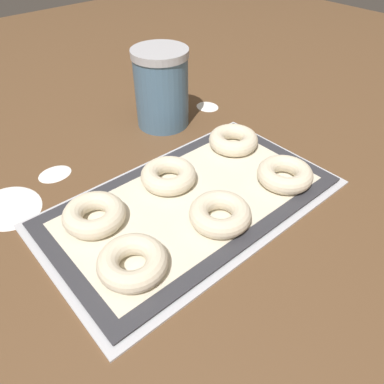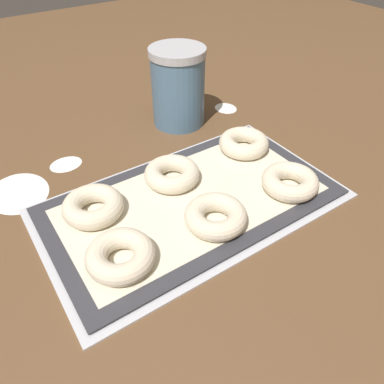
# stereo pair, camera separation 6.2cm
# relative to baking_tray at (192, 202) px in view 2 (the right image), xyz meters

# --- Properties ---
(ground_plane) EXTENTS (2.80, 2.80, 0.00)m
(ground_plane) POSITION_rel_baking_tray_xyz_m (0.01, -0.02, -0.00)
(ground_plane) COLOR brown
(baking_tray) EXTENTS (0.52, 0.30, 0.01)m
(baking_tray) POSITION_rel_baking_tray_xyz_m (0.00, 0.00, 0.00)
(baking_tray) COLOR silver
(baking_tray) RESTS_ON ground_plane
(baking_mat) EXTENTS (0.49, 0.28, 0.00)m
(baking_mat) POSITION_rel_baking_tray_xyz_m (0.00, 0.00, 0.01)
(baking_mat) COLOR #333338
(baking_mat) RESTS_ON baking_tray
(bagel_front_left) EXTENTS (0.10, 0.10, 0.03)m
(bagel_front_left) POSITION_rel_baking_tray_xyz_m (-0.16, -0.06, 0.02)
(bagel_front_left) COLOR beige
(bagel_front_left) RESTS_ON baking_mat
(bagel_front_center) EXTENTS (0.10, 0.10, 0.03)m
(bagel_front_center) POSITION_rel_baking_tray_xyz_m (-0.00, -0.07, 0.02)
(bagel_front_center) COLOR beige
(bagel_front_center) RESTS_ON baking_mat
(bagel_front_right) EXTENTS (0.10, 0.10, 0.03)m
(bagel_front_right) POSITION_rel_baking_tray_xyz_m (0.16, -0.07, 0.02)
(bagel_front_right) COLOR beige
(bagel_front_right) RESTS_ON baking_mat
(bagel_back_left) EXTENTS (0.10, 0.10, 0.03)m
(bagel_back_left) POSITION_rel_baking_tray_xyz_m (-0.15, 0.06, 0.02)
(bagel_back_left) COLOR beige
(bagel_back_left) RESTS_ON baking_mat
(bagel_back_center) EXTENTS (0.10, 0.10, 0.03)m
(bagel_back_center) POSITION_rel_baking_tray_xyz_m (-0.00, 0.06, 0.02)
(bagel_back_center) COLOR beige
(bagel_back_center) RESTS_ON baking_mat
(bagel_back_right) EXTENTS (0.10, 0.10, 0.03)m
(bagel_back_right) POSITION_rel_baking_tray_xyz_m (0.17, 0.07, 0.02)
(bagel_back_right) COLOR beige
(bagel_back_right) RESTS_ON baking_mat
(flour_canister) EXTENTS (0.12, 0.12, 0.17)m
(flour_canister) POSITION_rel_baking_tray_xyz_m (0.14, 0.26, 0.08)
(flour_canister) COLOR slate
(flour_canister) RESTS_ON ground_plane
(flour_patch_near) EXTENTS (0.06, 0.05, 0.00)m
(flour_patch_near) POSITION_rel_baking_tray_xyz_m (-0.14, 0.24, -0.00)
(flour_patch_near) COLOR white
(flour_patch_near) RESTS_ON ground_plane
(flour_patch_far) EXTENTS (0.05, 0.06, 0.00)m
(flour_patch_far) POSITION_rel_baking_tray_xyz_m (0.27, 0.25, -0.00)
(flour_patch_far) COLOR white
(flour_patch_far) RESTS_ON ground_plane
(flour_patch_side) EXTENTS (0.10, 0.12, 0.00)m
(flour_patch_side) POSITION_rel_baking_tray_xyz_m (-0.25, 0.20, -0.00)
(flour_patch_side) COLOR white
(flour_patch_side) RESTS_ON ground_plane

